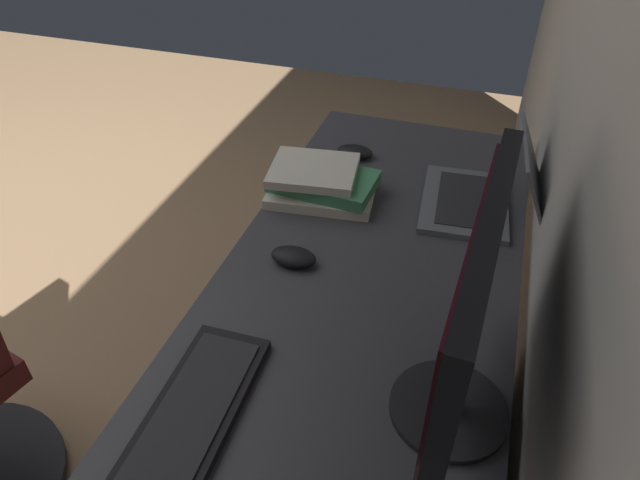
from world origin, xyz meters
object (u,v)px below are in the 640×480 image
laptop_leftmost (491,192)px  keyboard_main (185,428)px  mouse_spare (355,152)px  monitor_primary (469,312)px  mouse_main (294,257)px  drawer_pedestal (342,478)px  book_stack_near (320,183)px

laptop_leftmost → keyboard_main: size_ratio=0.77×
keyboard_main → mouse_spare: (-0.95, 0.02, 0.01)m
monitor_primary → mouse_main: size_ratio=4.73×
drawer_pedestal → book_stack_near: (-0.52, -0.22, 0.42)m
drawer_pedestal → keyboard_main: bearing=-45.7°
monitor_primary → keyboard_main: bearing=-66.5°
laptop_leftmost → mouse_main: 0.53m
monitor_primary → book_stack_near: monitor_primary is taller
mouse_main → book_stack_near: 0.28m
keyboard_main → monitor_primary: bearing=113.5°
drawer_pedestal → book_stack_near: book_stack_near is taller
keyboard_main → mouse_spare: 0.95m
keyboard_main → book_stack_near: size_ratio=1.48×
drawer_pedestal → book_stack_near: 0.71m
laptop_leftmost → mouse_spare: (-0.14, -0.39, -0.03)m
book_stack_near → mouse_spare: bearing=172.0°
mouse_spare → laptop_leftmost: bearing=70.0°
drawer_pedestal → mouse_main: mouse_main is taller
drawer_pedestal → book_stack_near: size_ratio=2.43×
drawer_pedestal → book_stack_near: bearing=-156.9°
drawer_pedestal → mouse_main: size_ratio=6.68×
drawer_pedestal → keyboard_main: (0.21, -0.21, 0.39)m
monitor_primary → mouse_spare: size_ratio=4.73×
monitor_primary → keyboard_main: (0.17, -0.40, -0.23)m
laptop_leftmost → book_stack_near: size_ratio=1.13×
drawer_pedestal → mouse_spare: (-0.74, -0.19, 0.40)m
laptop_leftmost → mouse_spare: size_ratio=3.12×
mouse_main → book_stack_near: (-0.27, -0.03, 0.02)m
laptop_leftmost → book_stack_near: (0.08, -0.42, -0.01)m
mouse_main → laptop_leftmost: bearing=132.0°
mouse_main → book_stack_near: size_ratio=0.36×
laptop_leftmost → mouse_main: (0.35, -0.39, -0.03)m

